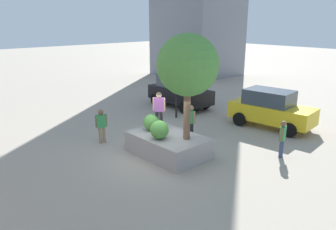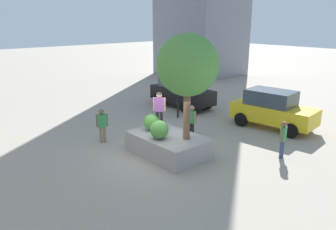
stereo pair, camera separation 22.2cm
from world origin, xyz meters
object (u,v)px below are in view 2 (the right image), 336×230
Objects in this scene: planter_ledge at (168,145)px; passerby_with_bag at (283,137)px; plaza_tree at (188,66)px; traffic_light_median at (178,65)px; pedestrian_crossing at (192,119)px; sedan_parked at (181,91)px; taxi_cab at (273,109)px; skateboarder at (159,108)px; skateboard at (159,129)px; bystander_watching at (102,123)px.

passerby_with_bag is at bearing 45.07° from planter_ledge.
planter_ledge is at bearing -161.42° from plaza_tree.
pedestrian_crossing is (3.06, -1.92, -2.17)m from traffic_light_median.
traffic_light_median reaches higher than sedan_parked.
sedan_parked is 9.39m from passerby_with_bag.
passerby_with_bag is at bearing -52.14° from taxi_cab.
plaza_tree is 2.68× the size of passerby_with_bag.
skateboard is at bearing 90.00° from skateboarder.
skateboard reaches higher than planter_ledge.
plaza_tree is at bearing -129.35° from passerby_with_bag.
planter_ledge is at bearing -13.19° from skateboard.
bystander_watching is (-6.54, -4.79, 0.03)m from passerby_with_bag.
bystander_watching reaches higher than skateboard.
sedan_parked reaches higher than bystander_watching.
passerby_with_bag is (4.21, 3.23, -0.02)m from skateboard.
skateboard is at bearing -52.33° from traffic_light_median.
planter_ledge is at bearing -47.07° from traffic_light_median.
traffic_light_median reaches higher than taxi_cab.
traffic_light_median is 5.97m from bystander_watching.
skateboarder reaches higher than taxi_cab.
skateboarder reaches higher than passerby_with_bag.
traffic_light_median reaches higher than skateboard.
skateboarder is (-1.64, -0.09, -2.00)m from plaza_tree.
plaza_tree reaches higher than traffic_light_median.
bystander_watching reaches higher than planter_ledge.
sedan_parked reaches higher than passerby_with_bag.
planter_ledge is 0.78× the size of plaza_tree.
pedestrian_crossing is (-1.63, 1.93, -2.96)m from plaza_tree.
sedan_parked is (-4.80, 5.88, 0.12)m from skateboard.
plaza_tree is 5.04m from passerby_with_bag.
plaza_tree is 5.23m from bystander_watching.
skateboarder is at bearing -176.72° from plaza_tree.
pedestrian_crossing is (4.81, -3.86, -0.10)m from sedan_parked.
plaza_tree is 5.64× the size of skateboard.
bystander_watching is at bearing -143.80° from passerby_with_bag.
pedestrian_crossing is at bearing -38.72° from sedan_parked.
skateboarder is 0.36× the size of sedan_parked.
passerby_with_bag is at bearing 37.50° from skateboarder.
skateboarder is at bearing -90.00° from skateboard.
passerby_with_bag is (7.26, -0.72, -2.22)m from traffic_light_median.
bystander_watching is (-3.97, -1.65, -2.97)m from plaza_tree.
plaza_tree is 0.93× the size of traffic_light_median.
plaza_tree reaches higher than skateboard.
traffic_light_median is (-3.05, 3.95, 2.19)m from skateboard.
pedestrian_crossing reaches higher than bystander_watching.
pedestrian_crossing is 1.02× the size of bystander_watching.
sedan_parked is 1.01× the size of taxi_cab.
skateboard is 0.16× the size of traffic_light_median.
skateboarder is 5.14m from traffic_light_median.
skateboarder is 2.24m from pedestrian_crossing.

